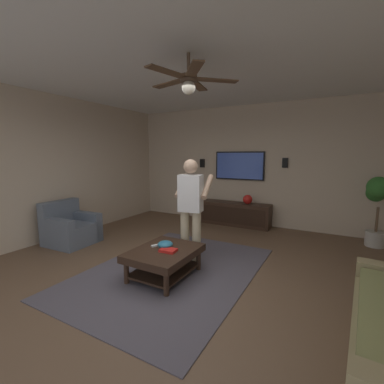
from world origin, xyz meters
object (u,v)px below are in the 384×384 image
media_console (235,214)px  potted_plant_tall (377,201)px  person_standing (191,204)px  bowl (165,244)px  wall_speaker_right (202,163)px  wall_speaker_left (285,163)px  ceiling_fan (189,81)px  coffee_table (164,257)px  book (168,250)px  armchair (70,229)px  tv (239,166)px  remote_white (156,245)px  vase_round (248,199)px

media_console → potted_plant_tall: (-0.16, -2.81, 0.59)m
person_standing → bowl: 0.79m
potted_plant_tall → wall_speaker_right: wall_speaker_right is taller
wall_speaker_left → ceiling_fan: ceiling_fan is taller
potted_plant_tall → ceiling_fan: size_ratio=1.10×
coffee_table → book: size_ratio=4.55×
book → ceiling_fan: (-0.06, -0.36, 2.14)m
wall_speaker_left → armchair: bearing=132.3°
tv → book: (-3.40, -0.18, -1.02)m
bowl → wall_speaker_right: (3.30, 1.09, 1.03)m
media_console → tv: 1.19m
armchair → media_console: 3.66m
tv → remote_white: size_ratio=8.19×
media_console → wall_speaker_right: 1.61m
bowl → book: (-0.10, -0.12, -0.03)m
coffee_table → tv: 3.55m
armchair → wall_speaker_left: (3.09, -3.39, 1.25)m
coffee_table → bowl: bowl is taller
media_console → remote_white: size_ratio=11.33×
armchair → tv: (3.07, -2.32, 1.16)m
media_console → potted_plant_tall: 2.87m
wall_speaker_left → book: bearing=165.3°
media_console → potted_plant_tall: potted_plant_tall is taller
wall_speaker_right → tv: bearing=-90.7°
armchair → bowl: 2.40m
book → wall_speaker_left: (3.41, -0.89, 1.11)m
wall_speaker_right → book: bearing=-160.5°
armchair → ceiling_fan: 3.68m
tv → vase_round: 0.88m
tv → person_standing: size_ratio=0.75×
bowl → armchair: bearing=84.8°
coffee_table → media_console: (3.12, 0.08, -0.02)m
coffee_table → wall_speaker_left: 3.72m
armchair → tv: size_ratio=0.69×
bowl → vase_round: size_ratio=0.98×
armchair → tv: 4.02m
remote_white → potted_plant_tall: bearing=163.2°
armchair → vase_round: bearing=43.8°
armchair → wall_speaker_left: size_ratio=3.88×
vase_round → wall_speaker_left: (0.27, -0.76, 0.87)m
armchair → ceiling_fan: bearing=-10.7°
coffee_table → vase_round: bearing=-4.2°
coffee_table → ceiling_fan: 2.31m
coffee_table → wall_speaker_left: wall_speaker_left is taller
tv → potted_plant_tall: bearing=81.9°
book → vase_round: size_ratio=1.00×
coffee_table → ceiling_fan: bearing=-102.5°
bowl → book: 0.16m
person_standing → bowl: person_standing is taller
coffee_table → bowl: size_ratio=4.63×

